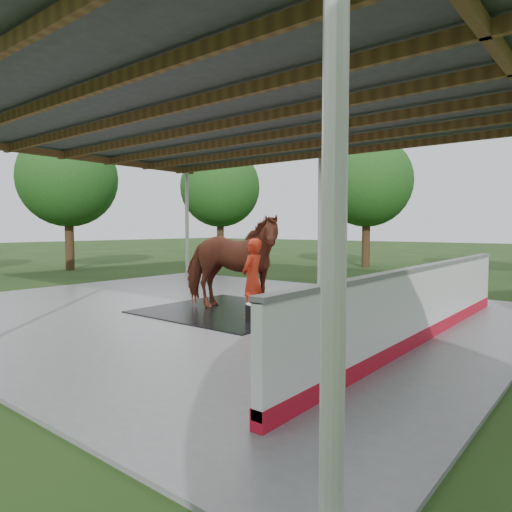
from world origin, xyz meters
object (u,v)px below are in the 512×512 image
Objects in this scene: dasher_board at (422,305)px; horse at (230,263)px; handler at (253,278)px; wash_bucket at (255,312)px.

horse is (-3.93, 0.03, 0.45)m from dasher_board.
handler is (0.83, -0.28, -0.24)m from horse.
horse is 1.41m from wash_bucket.
horse is at bearing 155.25° from wash_bucket.
horse is at bearing 179.55° from dasher_board.
horse is 1.52× the size of handler.
dasher_board is at bearing 85.75° from handler.
dasher_board is 3.47× the size of horse.
handler is 4.27× the size of wash_bucket.
dasher_board is at bearing 8.81° from wash_bucket.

